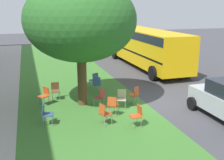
# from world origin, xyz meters

# --- Properties ---
(ground) EXTENTS (80.00, 80.00, 0.00)m
(ground) POSITION_xyz_m (0.00, 0.00, 0.00)
(ground) COLOR #424247
(grass_verge) EXTENTS (48.00, 6.00, 0.01)m
(grass_verge) POSITION_xyz_m (0.00, 3.20, 0.00)
(grass_verge) COLOR #3D752D
(grass_verge) RESTS_ON ground
(street_tree) EXTENTS (5.10, 5.10, 5.89)m
(street_tree) POSITION_xyz_m (0.95, 3.19, 3.99)
(street_tree) COLOR brown
(street_tree) RESTS_ON ground
(chair_0) EXTENTS (0.52, 0.53, 0.88)m
(chair_0) POSITION_xyz_m (-1.68, 2.84, 0.52)
(chair_0) COLOR #C64C1E
(chair_0) RESTS_ON ground
(chair_1) EXTENTS (0.43, 0.43, 0.88)m
(chair_1) POSITION_xyz_m (2.09, 4.36, 0.52)
(chair_1) COLOR brown
(chair_1) RESTS_ON ground
(chair_2) EXTENTS (0.55, 0.55, 0.88)m
(chair_2) POSITION_xyz_m (3.54, 1.96, 0.52)
(chair_2) COLOR #335184
(chair_2) RESTS_ON ground
(chair_3) EXTENTS (0.50, 0.50, 0.88)m
(chair_3) POSITION_xyz_m (-1.01, 5.06, 0.52)
(chair_3) COLOR #335184
(chair_3) RESTS_ON ground
(chair_4) EXTENTS (0.48, 0.48, 0.88)m
(chair_4) POSITION_xyz_m (2.60, 2.07, 0.52)
(chair_4) COLOR #335184
(chair_4) RESTS_ON ground
(chair_5) EXTENTS (0.44, 0.45, 0.88)m
(chair_5) POSITION_xyz_m (-2.23, 1.65, 0.52)
(chair_5) COLOR #C64C1E
(chair_5) RESTS_ON ground
(chair_6) EXTENTS (0.58, 0.58, 0.88)m
(chair_6) POSITION_xyz_m (1.43, 4.95, 0.52)
(chair_6) COLOR #C64C1E
(chair_6) RESTS_ON ground
(chair_7) EXTENTS (0.55, 0.54, 0.88)m
(chair_7) POSITION_xyz_m (-0.09, 1.54, 0.52)
(chair_7) COLOR beige
(chair_7) RESTS_ON ground
(chair_8) EXTENTS (0.58, 0.58, 0.88)m
(chair_8) POSITION_xyz_m (-0.88, 2.23, 0.52)
(chair_8) COLOR #C64C1E
(chair_8) RESTS_ON ground
(chair_9) EXTENTS (0.58, 0.58, 0.88)m
(chair_9) POSITION_xyz_m (0.21, 0.78, 0.52)
(chair_9) COLOR #C64C1E
(chair_9) RESTS_ON ground
(chair_10) EXTENTS (0.59, 0.59, 0.88)m
(chair_10) POSITION_xyz_m (0.37, 2.46, 0.52)
(chair_10) COLOR #B7332D
(chair_10) RESTS_ON ground
(school_bus) EXTENTS (10.40, 2.80, 2.88)m
(school_bus) POSITION_xyz_m (7.96, -3.26, 1.76)
(school_bus) COLOR yellow
(school_bus) RESTS_ON ground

